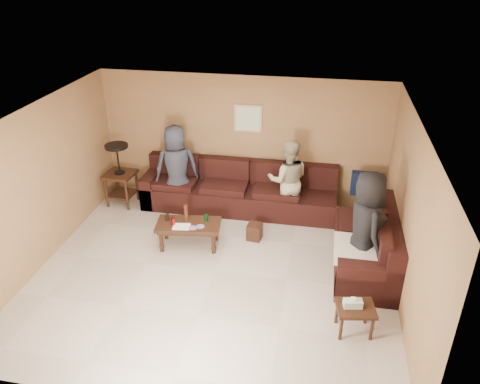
{
  "coord_description": "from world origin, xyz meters",
  "views": [
    {
      "loc": [
        1.48,
        -5.77,
        4.52
      ],
      "look_at": [
        0.25,
        0.85,
        1.0
      ],
      "focal_mm": 35.0,
      "sensor_mm": 36.0,
      "label": 1
    }
  ],
  "objects_px": {
    "waste_bin": "(255,232)",
    "person_right": "(365,227)",
    "person_left": "(177,168)",
    "sectional_sofa": "(278,211)",
    "coffee_table": "(188,227)",
    "side_table_right": "(355,310)",
    "person_middle": "(288,180)",
    "end_table_left": "(120,173)"
  },
  "relations": [
    {
      "from": "end_table_left",
      "to": "waste_bin",
      "type": "bearing_deg",
      "value": -16.05
    },
    {
      "from": "person_middle",
      "to": "side_table_right",
      "type": "bearing_deg",
      "value": 104.45
    },
    {
      "from": "coffee_table",
      "to": "person_right",
      "type": "bearing_deg",
      "value": -6.19
    },
    {
      "from": "person_left",
      "to": "person_middle",
      "type": "distance_m",
      "value": 2.1
    },
    {
      "from": "side_table_right",
      "to": "person_right",
      "type": "xyz_separation_m",
      "value": [
        0.13,
        1.24,
        0.52
      ]
    },
    {
      "from": "waste_bin",
      "to": "coffee_table",
      "type": "bearing_deg",
      "value": -158.73
    },
    {
      "from": "end_table_left",
      "to": "side_table_right",
      "type": "bearing_deg",
      "value": -32.12
    },
    {
      "from": "person_middle",
      "to": "waste_bin",
      "type": "bearing_deg",
      "value": 53.14
    },
    {
      "from": "end_table_left",
      "to": "person_left",
      "type": "height_order",
      "value": "person_left"
    },
    {
      "from": "sectional_sofa",
      "to": "person_middle",
      "type": "bearing_deg",
      "value": 71.0
    },
    {
      "from": "sectional_sofa",
      "to": "person_left",
      "type": "xyz_separation_m",
      "value": [
        -1.97,
        0.36,
        0.52
      ]
    },
    {
      "from": "sectional_sofa",
      "to": "coffee_table",
      "type": "distance_m",
      "value": 1.66
    },
    {
      "from": "end_table_left",
      "to": "waste_bin",
      "type": "height_order",
      "value": "end_table_left"
    },
    {
      "from": "end_table_left",
      "to": "person_right",
      "type": "distance_m",
      "value": 4.78
    },
    {
      "from": "end_table_left",
      "to": "person_middle",
      "type": "xyz_separation_m",
      "value": [
        3.25,
        0.05,
        0.12
      ]
    },
    {
      "from": "person_left",
      "to": "sectional_sofa",
      "type": "bearing_deg",
      "value": 147.85
    },
    {
      "from": "person_right",
      "to": "person_middle",
      "type": "bearing_deg",
      "value": 21.38
    },
    {
      "from": "sectional_sofa",
      "to": "person_right",
      "type": "xyz_separation_m",
      "value": [
        1.41,
        -1.19,
        0.55
      ]
    },
    {
      "from": "person_right",
      "to": "person_left",
      "type": "bearing_deg",
      "value": 47.41
    },
    {
      "from": "side_table_right",
      "to": "person_middle",
      "type": "relative_size",
      "value": 0.36
    },
    {
      "from": "sectional_sofa",
      "to": "person_middle",
      "type": "xyz_separation_m",
      "value": [
        0.13,
        0.38,
        0.45
      ]
    },
    {
      "from": "sectional_sofa",
      "to": "coffee_table",
      "type": "height_order",
      "value": "sectional_sofa"
    },
    {
      "from": "end_table_left",
      "to": "person_left",
      "type": "distance_m",
      "value": 1.17
    },
    {
      "from": "side_table_right",
      "to": "person_left",
      "type": "height_order",
      "value": "person_left"
    },
    {
      "from": "side_table_right",
      "to": "person_right",
      "type": "bearing_deg",
      "value": 83.97
    },
    {
      "from": "coffee_table",
      "to": "person_left",
      "type": "bearing_deg",
      "value": 114.23
    },
    {
      "from": "person_left",
      "to": "person_right",
      "type": "relative_size",
      "value": 0.96
    },
    {
      "from": "sectional_sofa",
      "to": "end_table_left",
      "type": "bearing_deg",
      "value": 174.04
    },
    {
      "from": "side_table_right",
      "to": "person_left",
      "type": "distance_m",
      "value": 4.31
    },
    {
      "from": "coffee_table",
      "to": "person_middle",
      "type": "distance_m",
      "value": 2.03
    },
    {
      "from": "side_table_right",
      "to": "person_right",
      "type": "distance_m",
      "value": 1.35
    },
    {
      "from": "side_table_right",
      "to": "person_middle",
      "type": "distance_m",
      "value": 3.06
    },
    {
      "from": "side_table_right",
      "to": "person_right",
      "type": "height_order",
      "value": "person_right"
    },
    {
      "from": "sectional_sofa",
      "to": "waste_bin",
      "type": "xyz_separation_m",
      "value": [
        -0.34,
        -0.47,
        -0.18
      ]
    },
    {
      "from": "person_left",
      "to": "person_middle",
      "type": "xyz_separation_m",
      "value": [
        2.1,
        0.02,
        -0.07
      ]
    },
    {
      "from": "waste_bin",
      "to": "person_middle",
      "type": "xyz_separation_m",
      "value": [
        0.47,
        0.85,
        0.63
      ]
    },
    {
      "from": "waste_bin",
      "to": "person_right",
      "type": "distance_m",
      "value": 2.03
    },
    {
      "from": "side_table_right",
      "to": "coffee_table",
      "type": "bearing_deg",
      "value": 150.05
    },
    {
      "from": "sectional_sofa",
      "to": "person_left",
      "type": "bearing_deg",
      "value": 169.63
    },
    {
      "from": "coffee_table",
      "to": "person_middle",
      "type": "relative_size",
      "value": 0.72
    },
    {
      "from": "end_table_left",
      "to": "person_right",
      "type": "xyz_separation_m",
      "value": [
        4.53,
        -1.52,
        0.23
      ]
    },
    {
      "from": "person_right",
      "to": "waste_bin",
      "type": "bearing_deg",
      "value": 49.79
    }
  ]
}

